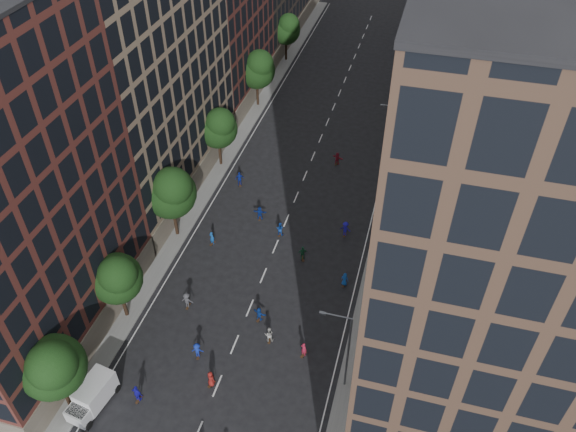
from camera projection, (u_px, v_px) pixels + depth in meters
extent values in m
plane|color=black|center=(304.00, 178.00, 71.17)|extent=(240.00, 240.00, 0.00)
cube|color=slate|center=(234.00, 133.00, 78.99)|extent=(4.00, 105.00, 0.15)
cube|color=slate|center=(406.00, 159.00, 74.20)|extent=(4.00, 105.00, 0.15)
cube|color=#856F57|center=(124.00, 50.00, 60.19)|extent=(14.00, 26.00, 34.00)
cube|color=#542620|center=(206.00, 3.00, 78.94)|extent=(14.00, 20.00, 28.00)
cube|color=#493427|center=(494.00, 225.00, 37.37)|extent=(14.00, 30.00, 36.00)
cube|color=#665D54|center=(490.00, 60.00, 59.51)|extent=(14.00, 28.00, 33.00)
cylinder|color=black|center=(65.00, 393.00, 45.84)|extent=(0.36, 0.36, 3.96)
sphere|color=black|center=(53.00, 367.00, 43.48)|extent=(5.20, 5.20, 5.20)
sphere|color=black|center=(52.00, 365.00, 42.12)|extent=(3.90, 3.90, 3.90)
cylinder|color=black|center=(124.00, 303.00, 53.22)|extent=(0.36, 0.36, 3.70)
sphere|color=black|center=(117.00, 279.00, 51.02)|extent=(4.80, 4.80, 4.80)
sphere|color=black|center=(117.00, 274.00, 49.77)|extent=(3.60, 3.60, 3.60)
cylinder|color=black|center=(175.00, 220.00, 61.81)|extent=(0.36, 0.36, 4.22)
sphere|color=black|center=(170.00, 193.00, 59.30)|extent=(5.60, 5.60, 5.60)
sphere|color=black|center=(173.00, 187.00, 57.83)|extent=(4.20, 4.20, 4.20)
cylinder|color=black|center=(220.00, 152.00, 72.14)|extent=(0.36, 0.36, 3.87)
sphere|color=black|center=(218.00, 129.00, 69.84)|extent=(5.00, 5.00, 5.00)
sphere|color=black|center=(220.00, 123.00, 68.53)|extent=(3.75, 3.75, 3.75)
cylinder|color=black|center=(258.00, 93.00, 83.76)|extent=(0.36, 0.36, 4.05)
sphere|color=black|center=(257.00, 70.00, 81.35)|extent=(5.40, 5.40, 5.40)
sphere|color=black|center=(260.00, 64.00, 79.94)|extent=(4.05, 4.05, 4.05)
cylinder|color=black|center=(286.00, 50.00, 95.52)|extent=(0.36, 0.36, 3.78)
sphere|color=black|center=(286.00, 30.00, 93.27)|extent=(4.80, 4.80, 4.80)
sphere|color=black|center=(289.00, 24.00, 92.02)|extent=(3.60, 3.60, 3.60)
cylinder|color=black|center=(402.00, 145.00, 73.56)|extent=(0.36, 0.36, 3.74)
sphere|color=black|center=(405.00, 122.00, 71.33)|extent=(5.00, 5.00, 5.00)
sphere|color=black|center=(411.00, 116.00, 70.02)|extent=(3.75, 3.75, 3.75)
cylinder|color=black|center=(417.00, 76.00, 88.08)|extent=(0.36, 0.36, 3.96)
sphere|color=black|center=(420.00, 54.00, 85.73)|extent=(5.20, 5.20, 5.20)
sphere|color=black|center=(425.00, 48.00, 84.37)|extent=(3.90, 3.90, 3.90)
cylinder|color=#595B60|center=(348.00, 354.00, 45.68)|extent=(0.18, 0.18, 9.00)
cylinder|color=#595B60|center=(337.00, 316.00, 42.98)|extent=(2.40, 0.12, 0.12)
cube|color=#595B60|center=(323.00, 313.00, 43.23)|extent=(0.50, 0.22, 0.15)
cylinder|color=#595B60|center=(397.00, 139.00, 69.77)|extent=(0.18, 0.18, 9.00)
cylinder|color=#595B60|center=(392.00, 106.00, 67.06)|extent=(2.40, 0.12, 0.12)
cube|color=#595B60|center=(383.00, 105.00, 67.31)|extent=(0.50, 0.22, 0.15)
cube|color=silver|center=(96.00, 391.00, 46.66)|extent=(2.51, 3.69, 2.09)
cube|color=silver|center=(80.00, 414.00, 45.47)|extent=(2.11, 1.80, 1.33)
cube|color=black|center=(78.00, 410.00, 45.06)|extent=(1.88, 1.49, 0.09)
cylinder|color=black|center=(70.00, 417.00, 45.98)|extent=(0.35, 0.75, 0.72)
cylinder|color=black|center=(89.00, 425.00, 45.39)|extent=(0.35, 0.75, 0.72)
cylinder|color=black|center=(99.00, 381.00, 48.53)|extent=(0.35, 0.75, 0.72)
cylinder|color=black|center=(117.00, 389.00, 47.94)|extent=(0.35, 0.75, 0.72)
imported|color=#13299E|center=(197.00, 351.00, 50.33)|extent=(1.17, 0.83, 1.65)
imported|color=#1B15AE|center=(137.00, 394.00, 46.91)|extent=(1.17, 0.69, 1.87)
imported|color=navy|center=(259.00, 314.00, 53.54)|extent=(1.49, 0.86, 1.53)
imported|color=maroon|center=(211.00, 379.00, 48.09)|extent=(0.97, 0.82, 1.69)
imported|color=#A71B36|center=(304.00, 350.00, 50.43)|extent=(0.69, 0.57, 1.61)
imported|color=#AFAFAB|center=(269.00, 335.00, 51.61)|extent=(0.97, 0.83, 1.72)
imported|color=#404045|center=(187.00, 301.00, 54.65)|extent=(1.18, 0.71, 1.80)
imported|color=#1A5935|center=(303.00, 253.00, 59.65)|extent=(1.10, 0.78, 1.74)
imported|color=navy|center=(260.00, 213.00, 64.64)|extent=(1.61, 0.64, 1.70)
imported|color=#13449D|center=(345.00, 280.00, 56.92)|extent=(0.84, 0.64, 1.55)
imported|color=#144DA4|center=(212.00, 238.00, 61.49)|extent=(0.70, 0.58, 1.65)
imported|color=#1648B7|center=(280.00, 229.00, 62.59)|extent=(0.88, 0.72, 1.70)
imported|color=#1D14A5|center=(345.00, 229.00, 62.49)|extent=(1.25, 0.82, 1.83)
imported|color=#13289E|center=(240.00, 179.00, 69.41)|extent=(1.21, 0.89, 1.91)
imported|color=maroon|center=(337.00, 159.00, 72.95)|extent=(1.61, 0.98, 1.65)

